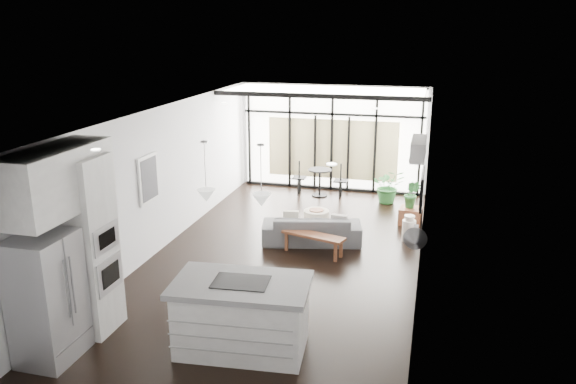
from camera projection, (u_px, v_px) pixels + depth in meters
The scene contains 27 objects.
floor at pixel (284, 259), 10.71m from camera, with size 5.00×10.00×0.00m, color black.
ceiling at pixel (284, 113), 9.90m from camera, with size 5.00×10.00×0.00m, color white.
wall_left at pixel (160, 180), 10.91m from camera, with size 0.02×10.00×2.80m, color silver.
wall_right at pixel (423, 199), 9.70m from camera, with size 0.02×10.00×2.80m, color silver.
wall_back at pixel (333, 138), 14.94m from camera, with size 5.00×0.02×2.80m, color silver.
wall_front at pixel (156, 323), 5.67m from camera, with size 5.00×0.02×2.80m, color silver.
glazing at pixel (332, 139), 14.83m from camera, with size 5.00×0.20×2.80m, color black.
skylight at pixel (327, 90), 13.62m from camera, with size 4.70×1.90×0.06m, color white.
neighbour_building at pixel (332, 149), 14.98m from camera, with size 3.50×0.02×1.60m, color beige.
island at pixel (242, 316), 7.61m from camera, with size 1.83×1.09×1.00m, color white.
cooktop at pixel (241, 282), 7.47m from camera, with size 0.74×0.50×0.01m, color black.
fridge at pixel (47, 298), 7.31m from camera, with size 0.67×0.84×1.73m, color #A3A4A8.
appliance_column at pixel (86, 246), 7.91m from camera, with size 0.67×0.70×2.60m, color white.
upper_cabinets at pixel (57, 180), 7.30m from camera, with size 0.62×1.75×0.86m, color white.
pendant_left at pixel (206, 196), 7.77m from camera, with size 0.26×0.26×0.18m, color white.
pendant_right at pixel (261, 200), 7.57m from camera, with size 0.26×0.26×0.18m, color white.
sofa at pixel (312, 224), 11.43m from camera, with size 2.00×0.58×0.78m, color #4D4E50.
console_bench at pixel (313, 244), 10.90m from camera, with size 1.27×0.32×0.41m, color brown.
pouf at pixel (316, 220), 12.18m from camera, with size 0.55×0.55×0.44m, color #EEE5CB.
crate at pixel (410, 216), 12.57m from camera, with size 0.49×0.49×0.37m, color brown.
plant_tall at pixel (388, 190), 14.00m from camera, with size 0.78×0.87×0.68m, color #296A2E.
plant_crate at pixel (411, 202), 12.47m from camera, with size 0.35×0.64×0.28m, color #296A2E.
milk_can at pixel (409, 228), 11.55m from camera, with size 0.28×0.28×0.55m, color silver.
bistro_set at pixel (320, 181), 14.55m from camera, with size 1.64×0.65×0.79m, color black.
tv at pixel (422, 189), 10.66m from camera, with size 0.05×1.10×0.65m, color black.
ac_unit at pixel (419, 149), 8.68m from camera, with size 0.22×0.90×0.30m, color silver.
framed_art at pixel (148, 179), 10.40m from camera, with size 0.04×0.70×0.90m, color black.
Camera 1 is at (2.58, -9.55, 4.29)m, focal length 35.00 mm.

